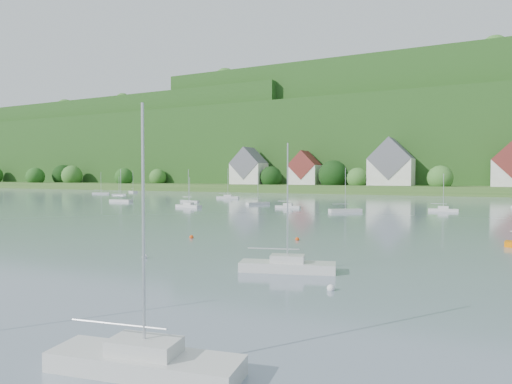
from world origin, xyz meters
TOP-DOWN VIEW (x-y plane):
  - far_shore_strip at (0.00, 200.00)m, footprint 600.00×60.00m
  - forested_ridge at (0.39, 268.57)m, footprint 620.00×181.22m
  - village_building_0 at (-55.00, 187.00)m, footprint 14.00×10.40m
  - village_building_1 at (-30.00, 189.00)m, footprint 12.00×9.36m
  - village_building_2 at (5.00, 188.00)m, footprint 16.00×11.44m
  - near_sailboat_3 at (25.90, 38.15)m, footprint 6.78×3.61m
  - near_sailboat_4 at (28.05, 20.85)m, footprint 6.85×2.98m
  - mooring_buoy_1 at (13.70, 37.80)m, footprint 0.43×0.43m
  - mooring_buoy_2 at (20.78, 52.85)m, footprint 0.42×0.42m
  - mooring_buoy_3 at (10.23, 49.34)m, footprint 0.44×0.44m
  - mooring_buoy_4 at (30.16, 34.42)m, footprint 0.46×0.46m
  - far_sailboat_cluster at (10.12, 117.44)m, footprint 193.67×71.54m

SIDE VIEW (x-z plane):
  - mooring_buoy_1 at x=13.70m, z-range -0.21..0.21m
  - mooring_buoy_2 at x=20.78m, z-range -0.21..0.21m
  - mooring_buoy_3 at x=10.23m, z-range -0.22..0.22m
  - mooring_buoy_4 at x=30.16m, z-range -0.23..0.23m
  - far_sailboat_cluster at x=10.12m, z-range -3.98..4.73m
  - near_sailboat_3 at x=25.90m, z-range -3.95..4.87m
  - near_sailboat_4 at x=28.05m, z-range -4.01..4.94m
  - far_shore_strip at x=0.00m, z-range 0.00..3.00m
  - village_building_1 at x=-30.00m, z-range 1.75..15.75m
  - village_building_0 at x=-55.00m, z-range 1.51..17.51m
  - village_building_2 at x=5.00m, z-range 1.27..19.27m
  - forested_ridge at x=0.39m, z-range -12.06..57.83m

